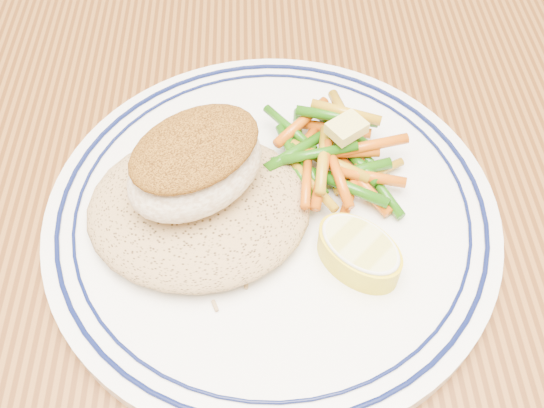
{
  "coord_description": "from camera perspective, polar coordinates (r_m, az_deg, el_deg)",
  "views": [
    {
      "loc": [
        0.03,
        -0.26,
        1.08
      ],
      "look_at": [
        0.04,
        -0.03,
        0.77
      ],
      "focal_mm": 40.0,
      "sensor_mm": 36.0,
      "label": 1
    }
  ],
  "objects": [
    {
      "name": "lemon_wedge",
      "position": [
        0.36,
        8.18,
        -4.44
      ],
      "size": [
        0.07,
        0.07,
        0.02
      ],
      "color": "yellow",
      "rests_on": "plate"
    },
    {
      "name": "dining_table",
      "position": [
        0.5,
        -4.21,
        -5.48
      ],
      "size": [
        1.5,
        0.9,
        0.75
      ],
      "color": "#542C10",
      "rests_on": "ground"
    },
    {
      "name": "butter_pat",
      "position": [
        0.39,
        7.05,
        7.11
      ],
      "size": [
        0.03,
        0.03,
        0.01
      ],
      "primitive_type": "cube",
      "rotation": [
        0.0,
        0.0,
        0.62
      ],
      "color": "#E0D36E",
      "rests_on": "vegetable_pile"
    },
    {
      "name": "plate",
      "position": [
        0.39,
        0.0,
        -0.91
      ],
      "size": [
        0.29,
        0.29,
        0.02
      ],
      "color": "white",
      "rests_on": "dining_table"
    },
    {
      "name": "vegetable_pile",
      "position": [
        0.4,
        5.75,
        4.64
      ],
      "size": [
        0.1,
        0.1,
        0.03
      ],
      "color": "#C55209",
      "rests_on": "plate"
    },
    {
      "name": "rice_pilaf",
      "position": [
        0.38,
        -6.92,
        0.02
      ],
      "size": [
        0.14,
        0.12,
        0.03
      ],
      "primitive_type": "ellipsoid",
      "color": "#A58252",
      "rests_on": "plate"
    },
    {
      "name": "fish_fillet",
      "position": [
        0.36,
        -7.21,
        3.8
      ],
      "size": [
        0.11,
        0.1,
        0.04
      ],
      "color": "#F7E7CC",
      "rests_on": "rice_pilaf"
    }
  ]
}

